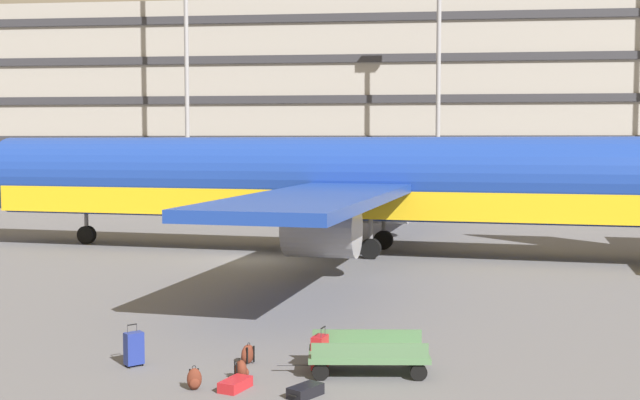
# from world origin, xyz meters

# --- Properties ---
(ground_plane) EXTENTS (600.00, 600.00, 0.00)m
(ground_plane) POSITION_xyz_m (0.00, 0.00, 0.00)
(ground_plane) COLOR #5B5B60
(terminal_structure) EXTENTS (172.64, 15.35, 17.88)m
(terminal_structure) POSITION_xyz_m (0.00, 44.59, 8.94)
(terminal_structure) COLOR gray
(terminal_structure) RESTS_ON ground_plane
(airliner) EXTENTS (41.39, 33.62, 11.02)m
(airliner) POSITION_xyz_m (4.15, 2.13, 3.22)
(airliner) COLOR navy
(airliner) RESTS_ON ground_plane
(light_mast_center_left) EXTENTS (1.80, 0.50, 26.60)m
(light_mast_center_left) POSITION_xyz_m (-11.54, 30.04, 15.05)
(light_mast_center_left) COLOR gray
(light_mast_center_left) RESTS_ON ground_plane
(light_mast_center_right) EXTENTS (1.80, 0.50, 19.78)m
(light_mast_center_right) POSITION_xyz_m (8.82, 30.04, 11.55)
(light_mast_center_right) COLOR gray
(light_mast_center_right) RESTS_ON ground_plane
(suitcase_navy) EXTENTS (0.72, 0.83, 0.23)m
(suitcase_navy) POSITION_xyz_m (4.51, -18.75, 0.11)
(suitcase_navy) COLOR black
(suitcase_navy) RESTS_ON ground_plane
(suitcase_black) EXTENTS (0.46, 0.46, 0.95)m
(suitcase_black) POSITION_xyz_m (0.39, -17.02, 0.41)
(suitcase_black) COLOR navy
(suitcase_black) RESTS_ON ground_plane
(suitcase_teal) EXTENTS (0.37, 0.51, 0.98)m
(suitcase_teal) POSITION_xyz_m (4.59, -16.90, 0.41)
(suitcase_teal) COLOR #B21E23
(suitcase_teal) RESTS_ON ground_plane
(suitcase_orange) EXTENTS (0.63, 0.85, 0.22)m
(suitcase_orange) POSITION_xyz_m (3.03, -18.45, 0.11)
(suitcase_orange) COLOR #B21E23
(suitcase_orange) RESTS_ON ground_plane
(backpack_large) EXTENTS (0.35, 0.29, 0.50)m
(backpack_large) POSITION_xyz_m (2.21, -18.57, 0.22)
(backpack_large) COLOR #592619
(backpack_large) RESTS_ON ground_plane
(backpack_upright) EXTENTS (0.38, 0.41, 0.49)m
(backpack_upright) POSITION_xyz_m (2.89, -16.52, 0.21)
(backpack_upright) COLOR #592619
(backpack_upright) RESTS_ON ground_plane
(backpack_laid_flat) EXTENTS (0.39, 0.41, 0.47)m
(backpack_laid_flat) POSITION_xyz_m (3.01, -17.76, 0.20)
(backpack_laid_flat) COLOR #592619
(backpack_laid_flat) RESTS_ON ground_plane
(baggage_cart) EXTENTS (3.35, 1.55, 0.82)m
(baggage_cart) POSITION_xyz_m (5.66, -16.98, 0.43)
(baggage_cart) COLOR #4C724C
(baggage_cart) RESTS_ON ground_plane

